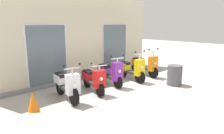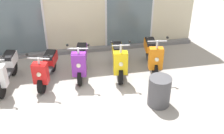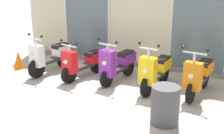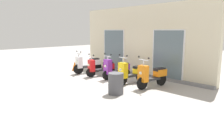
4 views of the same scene
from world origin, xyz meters
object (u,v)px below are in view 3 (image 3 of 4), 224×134
at_px(scooter_white, 50,56).
at_px(trash_bin, 165,105).
at_px(scooter_purple, 117,64).
at_px(scooter_yellow, 155,71).
at_px(scooter_red, 83,62).
at_px(traffic_cone, 19,60).
at_px(scooter_orange, 199,75).

distance_m(scooter_white, trash_bin, 4.09).
height_order(scooter_white, scooter_purple, scooter_purple).
distance_m(scooter_yellow, trash_bin, 1.72).
height_order(scooter_red, scooter_purple, scooter_purple).
xyz_separation_m(scooter_yellow, trash_bin, (0.67, -1.58, -0.10)).
bearing_deg(scooter_purple, trash_bin, -44.30).
relative_size(scooter_red, traffic_cone, 2.91).
xyz_separation_m(scooter_purple, scooter_yellow, (1.08, -0.12, -0.01)).
distance_m(scooter_white, scooter_yellow, 3.11).
bearing_deg(scooter_white, scooter_purple, 3.73).
relative_size(scooter_white, scooter_orange, 1.03).
distance_m(scooter_purple, trash_bin, 2.45).
relative_size(scooter_white, scooter_yellow, 1.04).
bearing_deg(scooter_yellow, scooter_white, -179.85).
height_order(scooter_orange, traffic_cone, scooter_orange).
relative_size(scooter_red, scooter_orange, 0.96).
xyz_separation_m(scooter_red, trash_bin, (2.71, -1.58, -0.05)).
height_order(scooter_yellow, scooter_orange, same).
xyz_separation_m(scooter_white, scooter_yellow, (3.11, 0.01, -0.00)).
distance_m(scooter_white, scooter_red, 1.07).
relative_size(scooter_red, scooter_yellow, 0.97).
bearing_deg(scooter_orange, scooter_red, -178.74).
bearing_deg(scooter_red, scooter_white, -179.76).
distance_m(scooter_white, traffic_cone, 1.13).
distance_m(scooter_white, scooter_purple, 2.03).
relative_size(scooter_yellow, traffic_cone, 3.00).
distance_m(scooter_purple, scooter_orange, 2.10).
xyz_separation_m(scooter_red, scooter_orange, (3.06, 0.07, 0.07)).
relative_size(scooter_yellow, trash_bin, 2.03).
relative_size(scooter_white, trash_bin, 2.11).
distance_m(scooter_red, trash_bin, 3.14).
bearing_deg(trash_bin, scooter_orange, 77.82).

